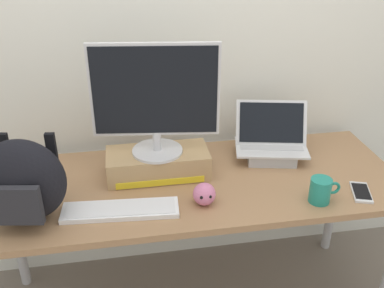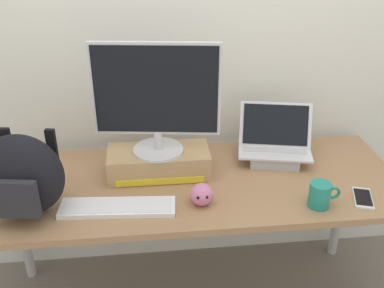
# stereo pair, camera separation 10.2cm
# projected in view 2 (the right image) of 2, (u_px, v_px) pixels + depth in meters

# --- Properties ---
(back_wall) EXTENTS (7.00, 0.10, 2.60)m
(back_wall) POSITION_uv_depth(u_px,v_px,m) (182.00, 27.00, 2.08)
(back_wall) COLOR silver
(back_wall) RESTS_ON ground
(desk) EXTENTS (1.83, 0.69, 0.73)m
(desk) POSITION_uv_depth(u_px,v_px,m) (192.00, 194.00, 1.98)
(desk) COLOR #99704C
(desk) RESTS_ON ground
(toner_box_yellow) EXTENTS (0.44, 0.21, 0.11)m
(toner_box_yellow) POSITION_uv_depth(u_px,v_px,m) (159.00, 162.00, 1.97)
(toner_box_yellow) COLOR tan
(toner_box_yellow) RESTS_ON desk
(desktop_monitor) EXTENTS (0.53, 0.22, 0.48)m
(desktop_monitor) POSITION_uv_depth(u_px,v_px,m) (156.00, 98.00, 1.83)
(desktop_monitor) COLOR silver
(desktop_monitor) RESTS_ON toner_box_yellow
(open_laptop) EXTENTS (0.37, 0.28, 0.25)m
(open_laptop) POSITION_uv_depth(u_px,v_px,m) (274.00, 149.00, 2.09)
(open_laptop) COLOR #ADADB2
(open_laptop) RESTS_ON desk
(external_keyboard) EXTENTS (0.46, 0.16, 0.02)m
(external_keyboard) POSITION_uv_depth(u_px,v_px,m) (118.00, 207.00, 1.75)
(external_keyboard) COLOR white
(external_keyboard) RESTS_ON desk
(messenger_backpack) EXTENTS (0.35, 0.27, 0.33)m
(messenger_backpack) POSITION_uv_depth(u_px,v_px,m) (22.00, 176.00, 1.66)
(messenger_backpack) COLOR black
(messenger_backpack) RESTS_ON desk
(coffee_mug) EXTENTS (0.13, 0.09, 0.10)m
(coffee_mug) POSITION_uv_depth(u_px,v_px,m) (320.00, 195.00, 1.75)
(coffee_mug) COLOR #1E7F70
(coffee_mug) RESTS_ON desk
(cell_phone) EXTENTS (0.11, 0.16, 0.01)m
(cell_phone) POSITION_uv_depth(u_px,v_px,m) (363.00, 198.00, 1.81)
(cell_phone) COLOR silver
(cell_phone) RESTS_ON desk
(plush_toy) EXTENTS (0.09, 0.09, 0.09)m
(plush_toy) POSITION_uv_depth(u_px,v_px,m) (202.00, 194.00, 1.77)
(plush_toy) COLOR #CC7099
(plush_toy) RESTS_ON desk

